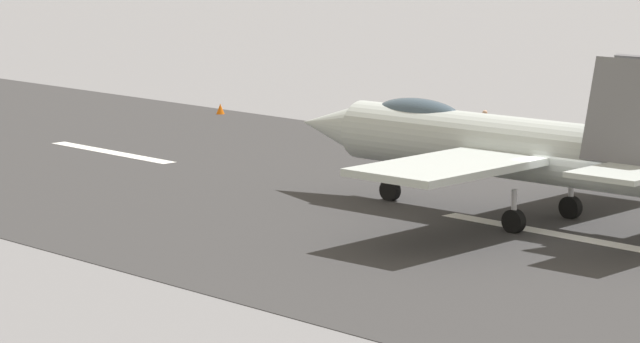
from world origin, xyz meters
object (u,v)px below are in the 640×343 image
object	(u,v)px
crew_person	(485,130)
marker_cone_mid	(573,158)
marker_cone_far	(220,109)
fighter_jet	(496,144)

from	to	relation	value
crew_person	marker_cone_mid	distance (m)	5.11
crew_person	marker_cone_mid	world-z (taller)	crew_person
marker_cone_mid	marker_cone_far	size ratio (longest dim) A/B	1.00
marker_cone_mid	crew_person	bearing A→B (deg)	-4.89
fighter_jet	marker_cone_mid	distance (m)	12.21
marker_cone_mid	marker_cone_far	xyz separation A→B (m)	(22.16, 0.00, 0.00)
fighter_jet	crew_person	distance (m)	15.25
marker_cone_mid	marker_cone_far	bearing A→B (deg)	0.00
fighter_jet	crew_person	xyz separation A→B (m)	(10.06, -11.35, -1.63)
fighter_jet	marker_cone_mid	xyz separation A→B (m)	(5.00, -10.91, -2.22)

